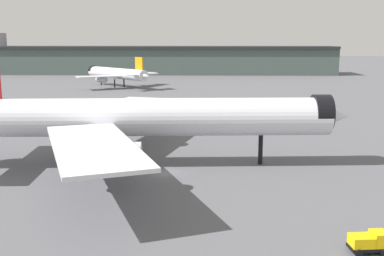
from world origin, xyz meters
TOP-DOWN VIEW (x-y plane):
  - ground at (0.00, 0.00)m, footprint 900.00×900.00m
  - airliner_near_gate at (-4.01, 3.81)m, footprint 60.63×55.30m
  - airliner_far_taxiway at (-28.60, 113.78)m, footprint 31.78×31.46m
  - terminal_building at (-30.01, 182.58)m, footprint 198.52×25.70m
  - baggage_tug_wing at (19.84, -23.48)m, footprint 3.36×2.19m
  - traffic_cone_wingtip at (-31.29, 26.19)m, footprint 0.58×0.58m

SIDE VIEW (x-z plane):
  - ground at x=0.00m, z-range 0.00..0.00m
  - traffic_cone_wingtip at x=-31.29m, z-range 0.00..0.72m
  - baggage_tug_wing at x=19.84m, z-range 0.05..1.90m
  - airliner_far_taxiway at x=-28.60m, z-range -0.69..10.99m
  - airliner_near_gate at x=-4.01m, z-range -0.94..14.74m
  - terminal_building at x=-30.01m, z-range -3.23..17.84m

